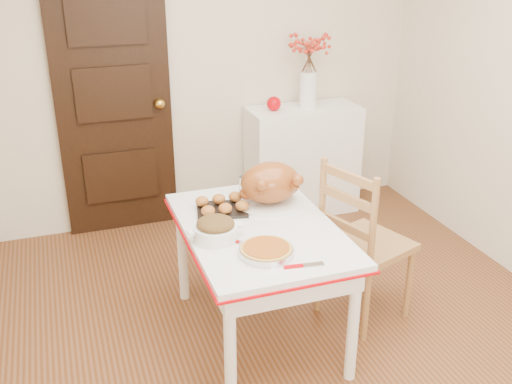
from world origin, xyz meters
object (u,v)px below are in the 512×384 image
object	(u,v)px
kitchen_table	(259,282)
chair_oak	(367,240)
pumpkin_pie	(266,249)
sideboard	(302,160)
turkey_platter	(270,185)

from	to	relation	value
kitchen_table	chair_oak	world-z (taller)	chair_oak
chair_oak	pumpkin_pie	world-z (taller)	chair_oak
sideboard	pumpkin_pie	bearing A→B (deg)	-118.59
chair_oak	sideboard	bearing A→B (deg)	-28.62
chair_oak	turkey_platter	distance (m)	0.67
pumpkin_pie	kitchen_table	bearing A→B (deg)	76.91
sideboard	turkey_platter	world-z (taller)	turkey_platter
kitchen_table	turkey_platter	xyz separation A→B (m)	(0.15, 0.23, 0.49)
kitchen_table	turkey_platter	bearing A→B (deg)	56.96
turkey_platter	pumpkin_pie	xyz separation A→B (m)	(-0.22, -0.54, -0.10)
chair_oak	pumpkin_pie	distance (m)	0.84
chair_oak	kitchen_table	bearing A→B (deg)	69.58
chair_oak	turkey_platter	world-z (taller)	chair_oak
kitchen_table	pumpkin_pie	bearing A→B (deg)	-103.09
turkey_platter	sideboard	bearing A→B (deg)	54.94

